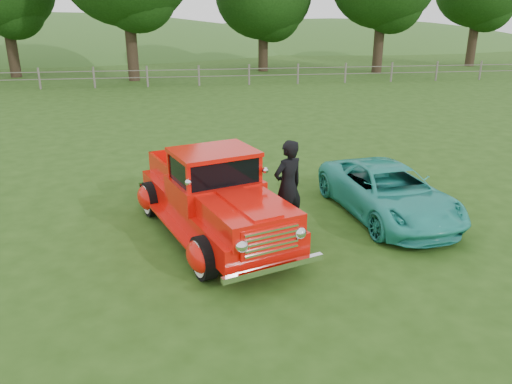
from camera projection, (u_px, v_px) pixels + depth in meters
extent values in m
plane|color=#244512|center=(250.00, 254.00, 9.25)|extent=(140.00, 140.00, 0.00)
ellipsoid|color=#316123|center=(44.00, 88.00, 62.29)|extent=(84.00, 60.00, 18.00)
ellipsoid|color=#316123|center=(329.00, 70.00, 70.94)|extent=(72.00, 52.00, 14.00)
cube|color=#6B645A|center=(199.00, 76.00, 29.49)|extent=(48.00, 0.04, 0.04)
cube|color=#6B645A|center=(199.00, 70.00, 29.35)|extent=(48.00, 0.04, 0.04)
cylinder|color=black|center=(12.00, 46.00, 32.89)|extent=(0.70, 0.70, 3.96)
cylinder|color=black|center=(131.00, 41.00, 31.07)|extent=(0.70, 0.70, 4.84)
cylinder|color=black|center=(263.00, 45.00, 36.23)|extent=(0.70, 0.70, 3.74)
cylinder|color=black|center=(379.00, 41.00, 35.38)|extent=(0.70, 0.70, 4.40)
cylinder|color=black|center=(473.00, 39.00, 39.46)|extent=(0.70, 0.70, 4.18)
cylinder|color=black|center=(204.00, 258.00, 8.31)|extent=(0.47, 0.80, 0.76)
cylinder|color=black|center=(289.00, 238.00, 9.03)|extent=(0.47, 0.80, 0.76)
cylinder|color=black|center=(151.00, 199.00, 10.89)|extent=(0.47, 0.80, 0.76)
cylinder|color=black|center=(221.00, 187.00, 11.61)|extent=(0.47, 0.80, 0.76)
cube|color=red|center=(213.00, 207.00, 9.89)|extent=(2.97, 4.86, 0.44)
ellipsoid|color=red|center=(200.00, 256.00, 8.26)|extent=(0.64, 0.84, 0.54)
ellipsoid|color=red|center=(293.00, 235.00, 9.04)|extent=(0.64, 0.84, 0.54)
ellipsoid|color=red|center=(148.00, 198.00, 10.84)|extent=(0.64, 0.84, 0.54)
ellipsoid|color=red|center=(223.00, 185.00, 11.62)|extent=(0.64, 0.84, 0.54)
cube|color=red|center=(248.00, 216.00, 8.46)|extent=(1.78, 1.94, 0.42)
cube|color=red|center=(215.00, 189.00, 9.66)|extent=(1.95, 1.79, 0.44)
cube|color=black|center=(214.00, 166.00, 9.50)|extent=(1.73, 1.53, 0.50)
cube|color=red|center=(214.00, 152.00, 9.41)|extent=(1.83, 1.65, 0.08)
cube|color=red|center=(189.00, 171.00, 10.89)|extent=(1.75, 2.23, 0.45)
cube|color=white|center=(271.00, 241.00, 7.83)|extent=(1.04, 0.44, 0.50)
cube|color=white|center=(274.00, 268.00, 7.89)|extent=(1.74, 0.68, 0.10)
cube|color=white|center=(174.00, 180.00, 11.96)|extent=(1.65, 0.65, 0.10)
imported|color=teal|center=(388.00, 192.00, 10.81)|extent=(2.31, 4.19, 1.11)
imported|color=black|center=(288.00, 186.00, 9.96)|extent=(0.82, 0.73, 1.90)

